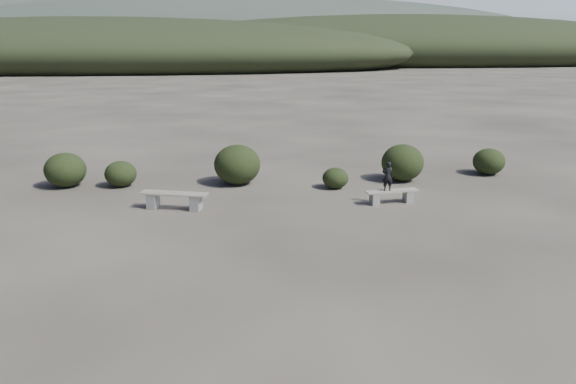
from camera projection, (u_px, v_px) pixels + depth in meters
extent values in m
plane|color=#332E27|center=(319.00, 290.00, 11.22)|extent=(1200.00, 1200.00, 0.00)
cube|color=slate|center=(153.00, 201.00, 16.67)|extent=(0.37, 0.45, 0.45)
cube|color=slate|center=(196.00, 203.00, 16.45)|extent=(0.37, 0.45, 0.45)
cube|color=gray|center=(174.00, 194.00, 16.50)|extent=(2.04, 0.93, 0.06)
cube|color=slate|center=(375.00, 199.00, 17.02)|extent=(0.28, 0.36, 0.37)
cube|color=slate|center=(408.00, 196.00, 17.29)|extent=(0.28, 0.36, 0.37)
cube|color=gray|center=(392.00, 191.00, 17.10)|extent=(1.70, 0.61, 0.05)
imported|color=black|center=(388.00, 176.00, 16.94)|extent=(0.34, 0.23, 0.90)
ellipsoid|color=black|center=(121.00, 174.00, 19.09)|extent=(1.07, 1.07, 0.88)
ellipsoid|color=black|center=(237.00, 165.00, 19.36)|extent=(1.60, 1.60, 1.37)
ellipsoid|color=black|center=(335.00, 178.00, 18.88)|extent=(0.88, 0.88, 0.70)
ellipsoid|color=black|center=(403.00, 163.00, 19.84)|extent=(1.49, 1.49, 1.30)
ellipsoid|color=black|center=(489.00, 161.00, 20.82)|extent=(1.17, 1.17, 0.97)
ellipsoid|color=black|center=(65.00, 170.00, 19.02)|extent=(1.38, 1.38, 1.17)
ellipsoid|color=black|center=(97.00, 54.00, 94.88)|extent=(110.00, 40.00, 12.00)
ellipsoid|color=black|center=(408.00, 49.00, 119.18)|extent=(120.00, 44.00, 14.00)
ellipsoid|color=#2F3A2F|center=(241.00, 39.00, 163.64)|extent=(190.00, 64.00, 24.00)
ellipsoid|color=#2F3A2F|center=(2.00, 34.00, 213.07)|extent=(240.00, 80.00, 32.00)
ellipsoid|color=slate|center=(368.00, 31.00, 303.13)|extent=(340.00, 110.00, 44.00)
ellipsoid|color=#959FA8|center=(194.00, 29.00, 389.91)|extent=(460.00, 140.00, 56.00)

